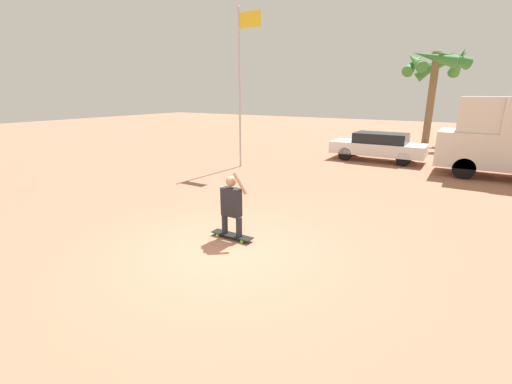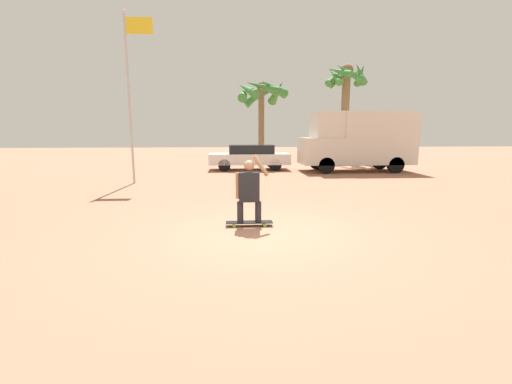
% 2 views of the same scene
% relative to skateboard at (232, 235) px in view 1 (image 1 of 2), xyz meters
% --- Properties ---
extents(ground_plane, '(80.00, 80.00, 0.00)m').
position_rel_skateboard_xyz_m(ground_plane, '(0.23, -0.60, -0.08)').
color(ground_plane, '#A36B51').
extents(skateboard, '(1.04, 0.25, 0.09)m').
position_rel_skateboard_xyz_m(skateboard, '(0.00, 0.00, 0.00)').
color(skateboard, black).
rests_on(skateboard, ground_plane).
extents(person_skateboarder, '(0.73, 0.23, 1.49)m').
position_rel_skateboard_xyz_m(person_skateboarder, '(-0.00, 0.00, 0.78)').
color(person_skateboarder, '#28282D').
rests_on(person_skateboarder, skateboard).
extents(parked_car_white, '(4.37, 1.71, 1.37)m').
position_rel_skateboard_xyz_m(parked_car_white, '(0.59, 11.48, 0.66)').
color(parked_car_white, black).
rests_on(parked_car_white, ground_plane).
extents(palm_tree_center_background, '(4.12, 4.13, 6.04)m').
position_rel_skateboard_xyz_m(palm_tree_center_background, '(1.88, 19.37, 4.83)').
color(palm_tree_center_background, brown).
rests_on(palm_tree_center_background, ground_plane).
extents(flagpole, '(1.11, 0.12, 6.62)m').
position_rel_skateboard_xyz_m(flagpole, '(-4.29, 6.79, 3.77)').
color(flagpole, '#B7B7BC').
rests_on(flagpole, ground_plane).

